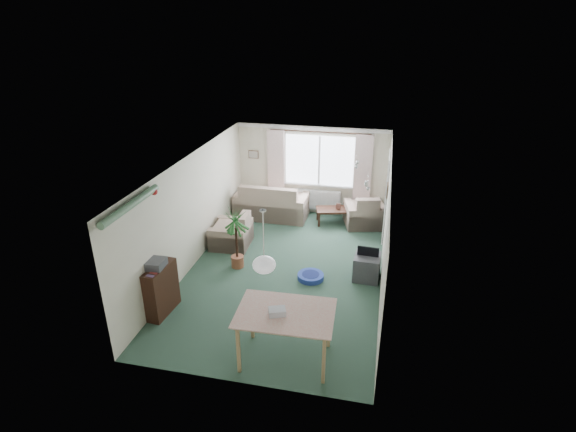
% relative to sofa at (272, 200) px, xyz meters
% --- Properties ---
extents(ground, '(6.50, 6.50, 0.00)m').
position_rel_sofa_xyz_m(ground, '(0.98, -2.75, -0.48)').
color(ground, '#2A4638').
extents(window, '(1.80, 0.03, 1.30)m').
position_rel_sofa_xyz_m(window, '(1.18, 0.48, 1.02)').
color(window, white).
extents(curtain_rod, '(2.60, 0.03, 0.03)m').
position_rel_sofa_xyz_m(curtain_rod, '(1.18, 0.40, 1.79)').
color(curtain_rod, black).
extents(curtain_left, '(0.45, 0.08, 2.00)m').
position_rel_sofa_xyz_m(curtain_left, '(0.03, 0.38, 0.79)').
color(curtain_left, beige).
extents(curtain_right, '(0.45, 0.08, 2.00)m').
position_rel_sofa_xyz_m(curtain_right, '(2.33, 0.38, 0.79)').
color(curtain_right, beige).
extents(radiator, '(1.20, 0.10, 0.55)m').
position_rel_sofa_xyz_m(radiator, '(1.18, 0.44, -0.08)').
color(radiator, white).
extents(doorway, '(0.03, 0.95, 2.00)m').
position_rel_sofa_xyz_m(doorway, '(2.97, -0.55, 0.52)').
color(doorway, black).
extents(pendant_lamp, '(0.36, 0.36, 0.36)m').
position_rel_sofa_xyz_m(pendant_lamp, '(1.18, -5.05, 1.00)').
color(pendant_lamp, white).
extents(tinsel_garland, '(1.60, 1.60, 0.12)m').
position_rel_sofa_xyz_m(tinsel_garland, '(-0.94, -5.05, 1.80)').
color(tinsel_garland, '#196626').
extents(bauble_cluster_a, '(0.20, 0.20, 0.20)m').
position_rel_sofa_xyz_m(bauble_cluster_a, '(2.28, -1.85, 1.74)').
color(bauble_cluster_a, silver).
extents(bauble_cluster_b, '(0.20, 0.20, 0.20)m').
position_rel_sofa_xyz_m(bauble_cluster_b, '(2.58, -3.05, 1.74)').
color(bauble_cluster_b, silver).
extents(wall_picture_back, '(0.28, 0.03, 0.22)m').
position_rel_sofa_xyz_m(wall_picture_back, '(-0.62, 0.48, 1.07)').
color(wall_picture_back, brown).
extents(wall_picture_right, '(0.03, 0.24, 0.30)m').
position_rel_sofa_xyz_m(wall_picture_right, '(2.96, -1.55, 1.07)').
color(wall_picture_right, brown).
extents(sofa, '(1.92, 1.03, 0.95)m').
position_rel_sofa_xyz_m(sofa, '(0.00, 0.00, 0.00)').
color(sofa, '#B6AA8A').
rests_on(sofa, ground).
extents(armchair_corner, '(1.14, 1.11, 0.85)m').
position_rel_sofa_xyz_m(armchair_corner, '(2.46, -0.02, -0.05)').
color(armchair_corner, '#C6B395').
rests_on(armchair_corner, ground).
extents(armchair_left, '(0.89, 0.94, 0.81)m').
position_rel_sofa_xyz_m(armchair_left, '(-0.52, -1.85, -0.07)').
color(armchair_left, '#BAA68D').
rests_on(armchair_left, ground).
extents(coffee_table, '(0.99, 0.70, 0.40)m').
position_rel_sofa_xyz_m(coffee_table, '(1.68, -0.10, -0.28)').
color(coffee_table, black).
rests_on(coffee_table, ground).
extents(photo_frame, '(0.12, 0.02, 0.16)m').
position_rel_sofa_xyz_m(photo_frame, '(1.79, -0.09, 0.01)').
color(photo_frame, brown).
rests_on(photo_frame, coffee_table).
extents(bookshelf, '(0.32, 0.79, 0.94)m').
position_rel_sofa_xyz_m(bookshelf, '(-0.86, -4.63, -0.01)').
color(bookshelf, black).
rests_on(bookshelf, ground).
extents(hifi_box, '(0.29, 0.36, 0.14)m').
position_rel_sofa_xyz_m(hifi_box, '(-0.89, -4.64, 0.53)').
color(hifi_box, '#3F3F45').
rests_on(hifi_box, bookshelf).
extents(houseplant, '(0.70, 0.70, 1.35)m').
position_rel_sofa_xyz_m(houseplant, '(-0.06, -2.78, 0.20)').
color(houseplant, '#23561D').
rests_on(houseplant, ground).
extents(dining_table, '(1.41, 0.97, 0.86)m').
position_rel_sofa_xyz_m(dining_table, '(1.58, -5.35, -0.05)').
color(dining_table, tan).
rests_on(dining_table, ground).
extents(gift_box, '(0.30, 0.25, 0.12)m').
position_rel_sofa_xyz_m(gift_box, '(1.47, -5.43, 0.44)').
color(gift_box, silver).
rests_on(gift_box, dining_table).
extents(tv_cube, '(0.55, 0.60, 0.52)m').
position_rel_sofa_xyz_m(tv_cube, '(2.68, -2.65, -0.22)').
color(tv_cube, '#333337').
rests_on(tv_cube, ground).
extents(pet_bed, '(0.65, 0.65, 0.11)m').
position_rel_sofa_xyz_m(pet_bed, '(1.56, -2.94, -0.42)').
color(pet_bed, '#22219A').
rests_on(pet_bed, ground).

